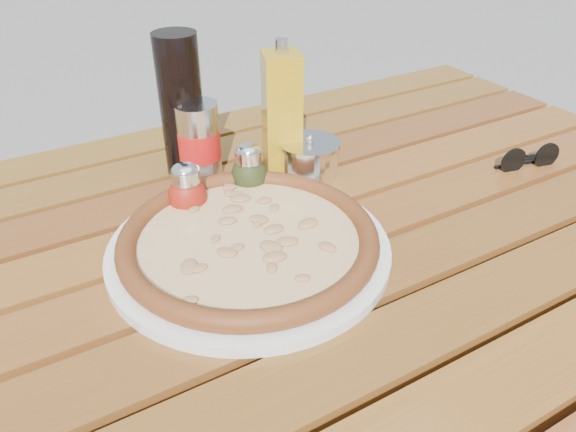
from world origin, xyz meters
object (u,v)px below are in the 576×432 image
pizza (249,239)px  sunglasses (529,159)px  pepper_shaker (187,191)px  parmesan_tin (309,158)px  oregano_shaker (249,170)px  table (295,286)px  soda_can (199,141)px  dark_bottle (181,106)px  olive_oil_cruet (282,114)px  plate (249,249)px

pizza → sunglasses: 0.50m
pizza → pepper_shaker: pepper_shaker is taller
parmesan_tin → oregano_shaker: bearing=-179.6°
oregano_shaker → pizza: bearing=-117.4°
oregano_shaker → pepper_shaker: bearing=-174.2°
table → sunglasses: size_ratio=12.58×
table → pepper_shaker: pepper_shaker is taller
pepper_shaker → soda_can: 0.12m
dark_bottle → sunglasses: 0.56m
table → dark_bottle: 0.32m
table → olive_oil_cruet: olive_oil_cruet is taller
olive_oil_cruet → parmesan_tin: olive_oil_cruet is taller
olive_oil_cruet → soda_can: bearing=158.1°
pizza → oregano_shaker: 0.15m
olive_oil_cruet → sunglasses: size_ratio=1.89×
pizza → plate: bearing=90.0°
olive_oil_cruet → sunglasses: olive_oil_cruet is taller
parmesan_tin → dark_bottle: bearing=144.2°
soda_can → sunglasses: 0.53m
dark_bottle → olive_oil_cruet: size_ratio=1.05×
plate → pizza: pizza is taller
plate → pizza: 0.02m
plate → dark_bottle: bearing=86.1°
dark_bottle → parmesan_tin: (0.16, -0.12, -0.08)m
dark_bottle → pepper_shaker: bearing=-111.1°
olive_oil_cruet → parmesan_tin: bearing=-57.2°
table → soda_can: size_ratio=11.67×
dark_bottle → soda_can: 0.06m
sunglasses → soda_can: bearing=165.3°
table → parmesan_tin: 0.21m
pepper_shaker → parmesan_tin: (0.21, 0.01, -0.01)m
dark_bottle → plate: bearing=-93.9°
pizza → pepper_shaker: 0.13m
pepper_shaker → soda_can: (0.06, 0.10, 0.02)m
pizza → dark_bottle: bearing=86.1°
plate → pizza: (0.00, -0.00, 0.02)m
dark_bottle → pizza: bearing=-93.9°
pepper_shaker → olive_oil_cruet: size_ratio=0.39×
olive_oil_cruet → sunglasses: 0.41m
dark_bottle → olive_oil_cruet: (0.13, -0.07, -0.01)m
table → sunglasses: 0.45m
dark_bottle → olive_oil_cruet: 0.15m
plate → dark_bottle: 0.27m
pepper_shaker → soda_can: bearing=58.5°
plate → sunglasses: 0.50m
dark_bottle → sunglasses: size_ratio=1.98×
table → soda_can: (-0.03, 0.23, 0.13)m
oregano_shaker → dark_bottle: 0.15m
plate → soda_can: bearing=82.5°
table → soda_can: 0.27m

